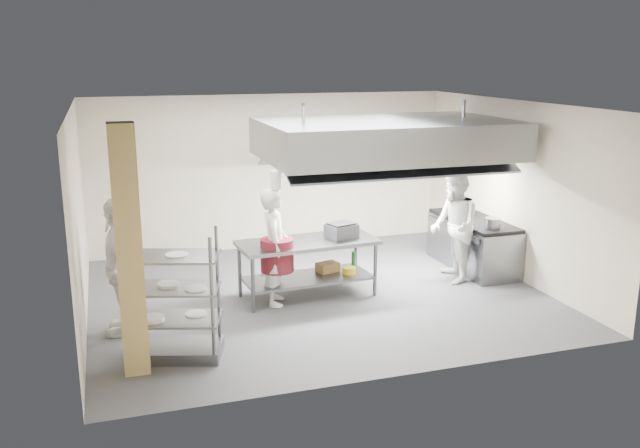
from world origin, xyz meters
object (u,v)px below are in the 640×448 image
object	(u,v)px
cooking_range	(473,245)
chef_head	(275,247)
pass_rack	(175,295)
stockpot	(493,223)
chef_plating	(120,266)
chef_line	(454,226)
island	(308,268)
griddle	(342,231)

from	to	relation	value
cooking_range	chef_head	distance (m)	3.90
pass_rack	stockpot	bearing A→B (deg)	31.76
chef_plating	chef_head	bearing A→B (deg)	111.36
chef_line	stockpot	distance (m)	0.66
pass_rack	cooking_range	bearing A→B (deg)	38.27
island	chef_plating	size ratio (longest dim) A/B	1.14
chef_line	chef_plating	size ratio (longest dim) A/B	1.00
pass_rack	griddle	world-z (taller)	pass_rack
chef_line	pass_rack	bearing A→B (deg)	-59.10
pass_rack	cooking_range	size ratio (longest dim) A/B	0.82
pass_rack	chef_line	size ratio (longest dim) A/B	0.87
pass_rack	chef_line	bearing A→B (deg)	35.38
island	pass_rack	distance (m)	2.76
pass_rack	stockpot	distance (m)	5.57
chef_line	griddle	bearing A→B (deg)	-78.22
chef_line	chef_plating	bearing A→B (deg)	-71.39
pass_rack	griddle	distance (m)	3.21
pass_rack	griddle	xyz separation A→B (m)	(2.77, 1.60, 0.20)
chef_line	griddle	size ratio (longest dim) A/B	4.23
island	chef_line	bearing A→B (deg)	-4.50
cooking_range	stockpot	distance (m)	0.91
chef_plating	stockpot	size ratio (longest dim) A/B	7.25
pass_rack	chef_line	distance (m)	5.01
cooking_range	pass_rack	bearing A→B (deg)	-158.76
chef_line	stockpot	size ratio (longest dim) A/B	7.23
pass_rack	cooking_range	xyz separation A→B (m)	(5.46, 2.12, -0.40)
chef_head	chef_line	bearing A→B (deg)	-73.70
griddle	stockpot	bearing A→B (deg)	-21.76
cooking_range	chef_head	bearing A→B (deg)	-170.08
chef_head	stockpot	xyz separation A→B (m)	(3.75, -0.04, 0.09)
island	chef_head	xyz separation A→B (m)	(-0.56, -0.15, 0.45)
stockpot	chef_line	bearing A→B (deg)	165.96
griddle	cooking_range	bearing A→B (deg)	-6.80
stockpot	chef_head	bearing A→B (deg)	179.45
chef_plating	griddle	bearing A→B (deg)	110.16
island	cooking_range	xyz separation A→B (m)	(3.25, 0.51, -0.04)
island	chef_head	world-z (taller)	chef_head
griddle	island	bearing A→B (deg)	161.84
chef_head	griddle	bearing A→B (deg)	-68.43
island	cooking_range	bearing A→B (deg)	5.18
cooking_range	griddle	distance (m)	2.80
chef_head	pass_rack	bearing A→B (deg)	145.53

